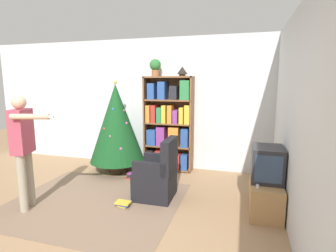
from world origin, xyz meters
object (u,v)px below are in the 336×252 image
Objects in this scene: table_lamp at (182,71)px; television at (267,164)px; christmas_tree at (116,123)px; armchair at (157,177)px; standing_person at (23,143)px; potted_plant at (155,66)px; bookshelf at (169,125)px.

television is at bearing -41.39° from table_lamp.
christmas_tree is (-2.66, 0.88, 0.29)m from television.
table_lamp is (1.19, 0.42, 0.99)m from christmas_tree.
table_lamp is at bearing 176.42° from armchair.
armchair is 4.60× the size of table_lamp.
television is 2.82m from christmas_tree.
potted_plant is (1.13, 2.15, 1.11)m from standing_person.
christmas_tree is at bearing 161.65° from television.
potted_plant reaches higher than standing_person.
potted_plant is (0.65, 0.42, 1.08)m from christmas_tree.
armchair is 0.59× the size of standing_person.
armchair is at bearing -179.02° from television.
bookshelf is 1.18× the size of standing_person.
bookshelf is 5.60× the size of potted_plant.
table_lamp is at bearing 1.88° from bookshelf.
television is at bearing -36.61° from bookshelf.
bookshelf reaches higher than standing_person.
television is at bearing 89.96° from standing_person.
potted_plant is at bearing 32.59° from christmas_tree.
potted_plant reaches higher than television.
bookshelf is 1.04× the size of christmas_tree.
armchair is (0.20, -1.32, -0.58)m from bookshelf.
standing_person is (-1.61, -0.83, 0.60)m from armchair.
bookshelf is 1.17m from potted_plant.
television is at bearing 89.90° from armchair.
television is (1.74, -1.29, -0.24)m from bookshelf.
table_lamp is at bearing 126.98° from standing_person.
table_lamp is at bearing -0.00° from potted_plant.
christmas_tree is at bearing -147.41° from potted_plant.
armchair is 2.10m from table_lamp.
standing_person is 2.68m from potted_plant.
armchair is 2.22m from potted_plant.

